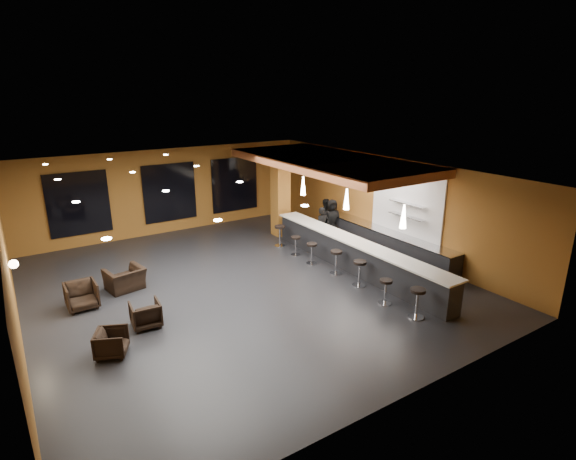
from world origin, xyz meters
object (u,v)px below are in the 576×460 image
bar_counter (354,256)px  bar_stool_2 (360,270)px  pendant_2 (303,186)px  pendant_1 (347,199)px  bar_stool_4 (312,251)px  staff_c (332,219)px  staff_b (327,218)px  armchair_c (82,296)px  prep_counter (387,243)px  pendant_0 (403,216)px  armchair_b (146,314)px  bar_stool_0 (417,299)px  column (280,193)px  staff_a (323,227)px  bar_stool_1 (386,288)px  armchair_d (125,279)px  armchair_a (112,343)px  bar_stool_3 (336,259)px  bar_stool_6 (280,233)px  bar_stool_5 (296,243)px

bar_counter → bar_stool_2: size_ratio=9.76×
bar_counter → pendant_2: pendant_2 is taller
pendant_1 → bar_stool_4: bearing=139.7°
staff_c → bar_stool_2: (-2.13, -4.08, -0.29)m
staff_b → armchair_c: bearing=-173.2°
prep_counter → bar_stool_2: 3.11m
pendant_0 → armchair_b: (-6.91, 2.08, -2.02)m
staff_b → bar_stool_0: 7.19m
column → pendant_2: bearing=-90.0°
staff_a → armchair_b: 7.87m
staff_b → bar_stool_1: staff_b is taller
armchair_c → armchair_d: armchair_c is taller
armchair_c → bar_stool_2: bearing=-23.4°
armchair_c → bar_stool_4: bearing=-7.2°
pendant_2 → armchair_a: pendant_2 is taller
pendant_1 → armchair_a: 8.31m
column → bar_stool_3: bearing=-98.7°
column → pendant_1: column is taller
armchair_b → bar_stool_0: 7.06m
armchair_c → armchair_d: bearing=23.4°
staff_a → armchair_b: size_ratio=2.10×
bar_stool_2 → bar_stool_3: bearing=90.0°
armchair_a → armchair_c: 2.85m
armchair_b → bar_stool_2: bearing=174.3°
column → bar_stool_6: (-0.80, -1.22, -1.22)m
pendant_2 → bar_stool_1: 5.75m
pendant_1 → staff_a: 2.60m
bar_stool_1 → armchair_b: bearing=157.9°
armchair_a → bar_stool_2: bar_stool_2 is taller
column → bar_stool_5: column is taller
armchair_b → bar_stool_4: bearing=-164.8°
pendant_2 → bar_stool_3: size_ratio=0.87×
armchair_c → pendant_1: bearing=-11.5°
bar_stool_0 → armchair_c: bearing=143.5°
bar_stool_0 → bar_stool_6: bearing=90.2°
pendant_2 → armchair_b: pendant_2 is taller
prep_counter → staff_c: size_ratio=3.69×
prep_counter → bar_stool_6: prep_counter is taller
armchair_c → bar_stool_3: bearing=-15.5°
column → bar_stool_5: (-0.84, -2.36, -1.29)m
armchair_c → bar_stool_4: (7.25, -0.80, 0.11)m
bar_stool_2 → armchair_b: bearing=169.8°
bar_counter → pendant_1: pendant_1 is taller
prep_counter → armchair_d: bearing=166.5°
bar_stool_5 → bar_stool_0: bearing=-89.4°
staff_b → bar_stool_0: bearing=-109.8°
prep_counter → bar_stool_0: prep_counter is taller
armchair_c → bar_stool_6: bar_stool_6 is taller
staff_b → armchair_b: (-8.39, -3.34, -0.45)m
bar_stool_6 → prep_counter: bearing=-45.8°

